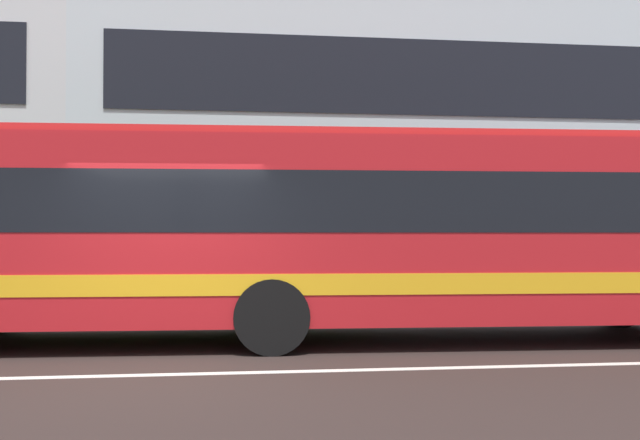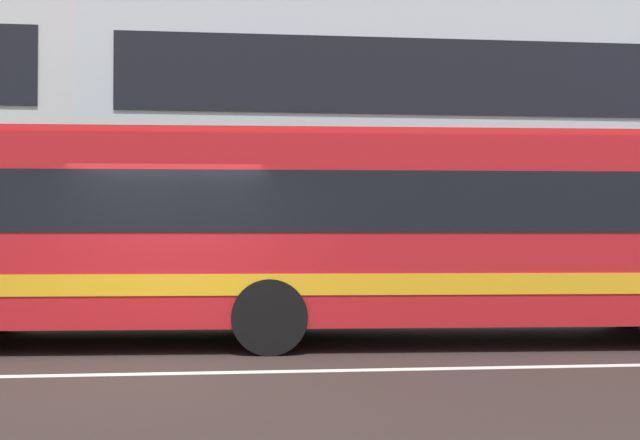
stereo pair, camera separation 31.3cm
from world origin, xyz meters
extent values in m
plane|color=#2F2421|center=(0.00, 0.00, 0.00)|extent=(160.00, 160.00, 0.00)
cube|color=silver|center=(0.00, 0.00, 0.00)|extent=(60.00, 0.16, 0.01)
cube|color=#296220|center=(-3.58, 6.04, 0.50)|extent=(14.49, 1.10, 0.99)
cube|color=silver|center=(7.74, 13.56, 4.73)|extent=(21.47, 8.79, 9.46)
cube|color=black|center=(7.74, 9.15, 5.49)|extent=(19.75, 0.04, 1.89)
cube|color=red|center=(2.20, 2.36, 1.63)|extent=(12.50, 3.10, 2.57)
cube|color=black|center=(2.20, 2.36, 2.02)|extent=(11.75, 3.09, 0.82)
cube|color=yellow|center=(2.20, 2.36, 0.93)|extent=(12.25, 3.12, 0.28)
cube|color=red|center=(2.20, 2.36, 2.98)|extent=(11.98, 2.67, 0.12)
cylinder|color=black|center=(7.44, 3.34, 0.50)|extent=(1.01, 0.32, 1.00)
cylinder|color=black|center=(1.47, 3.59, 0.50)|extent=(1.01, 0.32, 1.00)
cylinder|color=black|center=(1.37, 1.20, 0.50)|extent=(1.01, 0.32, 1.00)
camera|label=1|loc=(0.80, -8.36, 1.59)|focal=40.79mm
camera|label=2|loc=(1.11, -8.40, 1.59)|focal=40.79mm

